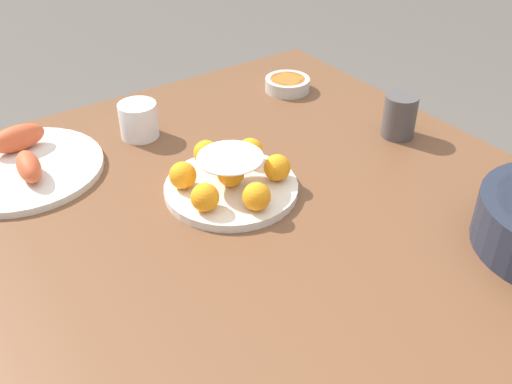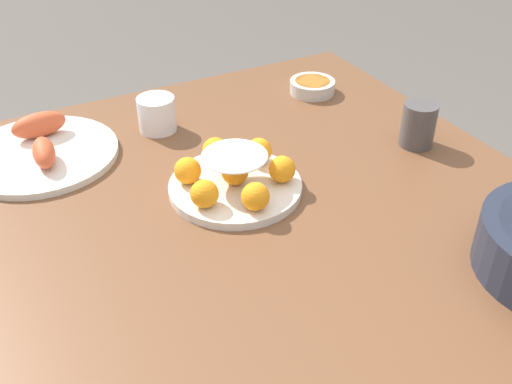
# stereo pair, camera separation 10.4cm
# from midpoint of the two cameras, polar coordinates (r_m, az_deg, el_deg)

# --- Properties ---
(dining_table) EXTENTS (1.29, 1.07, 0.73)m
(dining_table) POSITION_cam_midpoint_polar(r_m,az_deg,el_deg) (1.08, 4.88, -7.61)
(dining_table) COLOR brown
(dining_table) RESTS_ON ground_plane
(cake_plate) EXTENTS (0.25, 0.25, 0.08)m
(cake_plate) POSITION_cam_midpoint_polar(r_m,az_deg,el_deg) (1.10, 0.67, 1.39)
(cake_plate) COLOR silver
(cake_plate) RESTS_ON dining_table
(sauce_bowl) EXTENTS (0.11, 0.11, 0.03)m
(sauce_bowl) POSITION_cam_midpoint_polar(r_m,az_deg,el_deg) (1.49, 7.41, 9.92)
(sauce_bowl) COLOR beige
(sauce_bowl) RESTS_ON dining_table
(seafood_platter) EXTENTS (0.31, 0.31, 0.07)m
(seafood_platter) POSITION_cam_midpoint_polar(r_m,az_deg,el_deg) (1.27, -17.66, 3.81)
(seafood_platter) COLOR silver
(seafood_platter) RESTS_ON dining_table
(cup_near) EXTENTS (0.08, 0.08, 0.08)m
(cup_near) POSITION_cam_midpoint_polar(r_m,az_deg,el_deg) (1.31, -7.19, 7.31)
(cup_near) COLOR white
(cup_near) RESTS_ON dining_table
(cup_far) EXTENTS (0.07, 0.07, 0.09)m
(cup_far) POSITION_cam_midpoint_polar(r_m,az_deg,el_deg) (1.30, 17.47, 6.07)
(cup_far) COLOR #4C4747
(cup_far) RESTS_ON dining_table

